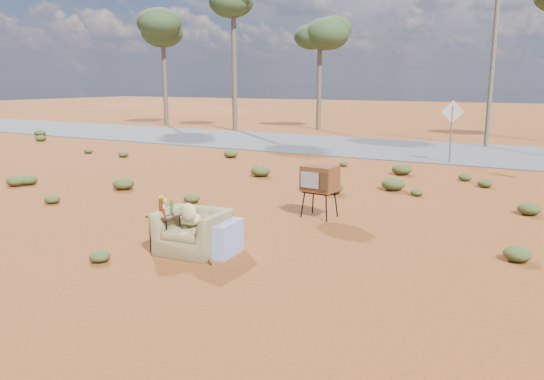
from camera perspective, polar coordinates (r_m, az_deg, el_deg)
The scene contains 13 objects.
ground at distance 9.20m, azimuth -5.46°, elevation -6.37°, with size 140.00×140.00×0.00m, color brown.
highway at distance 22.92m, azimuth 16.24°, elevation 4.11°, with size 140.00×7.00×0.04m, color #565659.
dirt_mound at distance 54.12m, azimuth -11.47°, elevation 8.39°, with size 26.00×18.00×2.00m, color brown.
armchair at distance 8.98m, azimuth -7.98°, elevation -3.92°, with size 1.33×0.92×0.96m.
tv_unit at distance 11.13m, azimuth 5.16°, elevation 1.14°, with size 0.73×0.61×1.10m.
side_table at distance 9.12m, azimuth -11.54°, elevation -2.39°, with size 0.46×0.46×0.91m.
rusty_bar at distance 9.04m, azimuth -7.35°, elevation -6.62°, with size 0.04×0.04×1.33m, color #4A2113.
road_sign at distance 19.56m, azimuth 18.80°, elevation 7.10°, with size 0.78×0.06×2.19m.
eucalyptus_far_left at distance 35.74m, azimuth -11.66°, elevation 16.37°, with size 3.20×3.20×7.10m.
eucalyptus_left at distance 31.49m, azimuth -4.18°, elevation 19.04°, with size 3.20×3.20×8.10m.
eucalyptus_near_left at distance 32.06m, azimuth 5.19°, elevation 16.25°, with size 3.20×3.20×6.60m.
utility_pole_center at distance 24.91m, azimuth 22.74°, elevation 13.77°, with size 1.40×0.20×8.00m.
scrub_patch at distance 13.26m, azimuth 2.35°, elevation -0.12°, with size 17.49×8.07×0.33m.
Camera 1 is at (4.98, -7.20, 2.83)m, focal length 35.00 mm.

